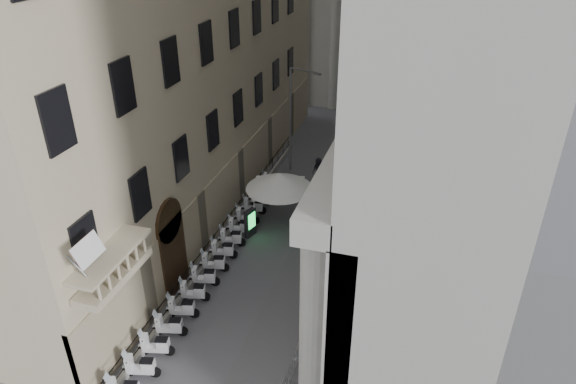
% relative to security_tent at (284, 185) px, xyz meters
% --- Properties ---
extents(iron_fence, '(0.30, 28.00, 1.40)m').
position_rel_security_tent_xyz_m(iron_fence, '(-3.08, -2.00, -2.96)').
color(iron_fence, black).
rests_on(iron_fence, ground).
extents(blue_awning, '(1.60, 3.00, 3.00)m').
position_rel_security_tent_xyz_m(blue_awning, '(5.37, 6.00, -2.96)').
color(blue_awning, navy).
rests_on(blue_awning, ground).
extents(scooter_1, '(1.49, 0.88, 1.50)m').
position_rel_security_tent_xyz_m(scooter_1, '(-2.39, -13.89, -2.96)').
color(scooter_1, white).
rests_on(scooter_1, ground).
extents(scooter_2, '(1.49, 0.88, 1.50)m').
position_rel_security_tent_xyz_m(scooter_2, '(-2.39, -12.57, -2.96)').
color(scooter_2, white).
rests_on(scooter_2, ground).
extents(scooter_3, '(1.49, 0.88, 1.50)m').
position_rel_security_tent_xyz_m(scooter_3, '(-2.39, -11.25, -2.96)').
color(scooter_3, white).
rests_on(scooter_3, ground).
extents(scooter_4, '(1.49, 0.88, 1.50)m').
position_rel_security_tent_xyz_m(scooter_4, '(-2.39, -9.93, -2.96)').
color(scooter_4, white).
rests_on(scooter_4, ground).
extents(scooter_5, '(1.49, 0.88, 1.50)m').
position_rel_security_tent_xyz_m(scooter_5, '(-2.39, -8.61, -2.96)').
color(scooter_5, white).
rests_on(scooter_5, ground).
extents(scooter_6, '(1.49, 0.88, 1.50)m').
position_rel_security_tent_xyz_m(scooter_6, '(-2.39, -7.29, -2.96)').
color(scooter_6, white).
rests_on(scooter_6, ground).
extents(scooter_7, '(1.49, 0.88, 1.50)m').
position_rel_security_tent_xyz_m(scooter_7, '(-2.39, -5.97, -2.96)').
color(scooter_7, white).
rests_on(scooter_7, ground).
extents(scooter_8, '(1.49, 0.88, 1.50)m').
position_rel_security_tent_xyz_m(scooter_8, '(-2.39, -4.64, -2.96)').
color(scooter_8, white).
rests_on(scooter_8, ground).
extents(scooter_9, '(1.49, 0.88, 1.50)m').
position_rel_security_tent_xyz_m(scooter_9, '(-2.39, -3.32, -2.96)').
color(scooter_9, white).
rests_on(scooter_9, ground).
extents(scooter_10, '(1.49, 0.88, 1.50)m').
position_rel_security_tent_xyz_m(scooter_10, '(-2.39, -2.00, -2.96)').
color(scooter_10, white).
rests_on(scooter_10, ground).
extents(scooter_11, '(1.49, 0.88, 1.50)m').
position_rel_security_tent_xyz_m(scooter_11, '(-2.39, -0.68, -2.96)').
color(scooter_11, white).
rests_on(scooter_11, ground).
extents(scooter_12, '(1.49, 0.88, 1.50)m').
position_rel_security_tent_xyz_m(scooter_12, '(-2.39, 0.64, -2.96)').
color(scooter_12, white).
rests_on(scooter_12, ground).
extents(scooter_13, '(1.49, 0.88, 1.50)m').
position_rel_security_tent_xyz_m(scooter_13, '(-2.39, 1.96, -2.96)').
color(scooter_13, white).
rests_on(scooter_13, ground).
extents(scooter_14, '(1.49, 0.88, 1.50)m').
position_rel_security_tent_xyz_m(scooter_14, '(-2.39, 3.28, -2.96)').
color(scooter_14, white).
rests_on(scooter_14, ground).
extents(scooter_15, '(1.49, 0.88, 1.50)m').
position_rel_security_tent_xyz_m(scooter_15, '(-2.39, 4.60, -2.96)').
color(scooter_15, white).
rests_on(scooter_15, ground).
extents(barrier_1, '(0.60, 2.40, 1.10)m').
position_rel_security_tent_xyz_m(barrier_1, '(4.04, -12.25, -2.96)').
color(barrier_1, '#AAACB1').
rests_on(barrier_1, ground).
extents(barrier_2, '(0.60, 2.40, 1.10)m').
position_rel_security_tent_xyz_m(barrier_2, '(4.04, -9.75, -2.96)').
color(barrier_2, '#AAACB1').
rests_on(barrier_2, ground).
extents(barrier_3, '(0.60, 2.40, 1.10)m').
position_rel_security_tent_xyz_m(barrier_3, '(4.04, -7.25, -2.96)').
color(barrier_3, '#AAACB1').
rests_on(barrier_3, ground).
extents(barrier_4, '(0.60, 2.40, 1.10)m').
position_rel_security_tent_xyz_m(barrier_4, '(4.04, -4.75, -2.96)').
color(barrier_4, '#AAACB1').
rests_on(barrier_4, ground).
extents(barrier_5, '(0.60, 2.40, 1.10)m').
position_rel_security_tent_xyz_m(barrier_5, '(4.04, -2.25, -2.96)').
color(barrier_5, '#AAACB1').
rests_on(barrier_5, ground).
extents(security_tent, '(4.36, 4.36, 3.55)m').
position_rel_security_tent_xyz_m(security_tent, '(0.00, 0.00, 0.00)').
color(security_tent, white).
rests_on(security_tent, ground).
extents(street_lamp, '(2.57, 1.07, 8.25)m').
position_rel_security_tent_xyz_m(street_lamp, '(-1.66, 7.89, 1.96)').
color(street_lamp, gray).
rests_on(street_lamp, ground).
extents(info_kiosk, '(0.52, 0.93, 1.89)m').
position_rel_security_tent_xyz_m(info_kiosk, '(-1.68, -1.91, -2.01)').
color(info_kiosk, black).
rests_on(info_kiosk, ground).
extents(pedestrian_a, '(0.68, 0.52, 1.67)m').
position_rel_security_tent_xyz_m(pedestrian_a, '(2.48, 6.17, -2.13)').
color(pedestrian_a, '#0D1037').
rests_on(pedestrian_a, ground).
extents(pedestrian_b, '(1.17, 1.08, 1.93)m').
position_rel_security_tent_xyz_m(pedestrian_b, '(4.22, 11.35, -2.00)').
color(pedestrian_b, black).
rests_on(pedestrian_b, ground).
extents(pedestrian_c, '(1.07, 1.03, 1.85)m').
position_rel_security_tent_xyz_m(pedestrian_c, '(0.63, 6.76, -2.04)').
color(pedestrian_c, black).
rests_on(pedestrian_c, ground).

